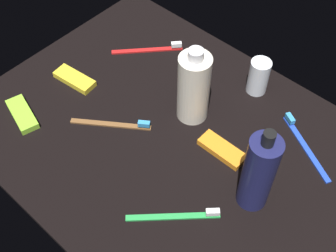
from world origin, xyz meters
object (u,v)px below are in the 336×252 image
(snack_bar_yellow, at_px, (75,79))
(snack_bar_orange, at_px, (222,150))
(lotion_bottle, at_px, (258,173))
(toothbrush_brown, at_px, (116,124))
(toothbrush_blue, at_px, (304,143))
(deodorant_stick, at_px, (259,77))
(toothbrush_green, at_px, (179,215))
(snack_bar_lime, at_px, (22,114))
(toothbrush_red, at_px, (151,49))
(bodywash_bottle, at_px, (195,88))

(snack_bar_yellow, height_order, snack_bar_orange, same)
(lotion_bottle, height_order, toothbrush_brown, lotion_bottle)
(toothbrush_brown, height_order, toothbrush_blue, same)
(toothbrush_brown, bearing_deg, toothbrush_blue, 34.84)
(toothbrush_blue, relative_size, snack_bar_yellow, 1.57)
(deodorant_stick, distance_m, toothbrush_green, 0.38)
(toothbrush_green, relative_size, snack_bar_lime, 1.32)
(toothbrush_blue, height_order, snack_bar_yellow, toothbrush_blue)
(toothbrush_red, xyz_separation_m, snack_bar_orange, (0.33, -0.13, 0.00))
(snack_bar_lime, bearing_deg, toothbrush_blue, 50.57)
(snack_bar_yellow, bearing_deg, toothbrush_green, -20.01)
(toothbrush_blue, xyz_separation_m, snack_bar_orange, (-0.12, -0.13, 0.00))
(toothbrush_red, distance_m, snack_bar_orange, 0.35)
(lotion_bottle, relative_size, toothbrush_brown, 1.37)
(deodorant_stick, xyz_separation_m, toothbrush_green, (0.08, -0.37, -0.04))
(toothbrush_green, distance_m, snack_bar_yellow, 0.43)
(bodywash_bottle, distance_m, toothbrush_green, 0.27)
(toothbrush_red, bearing_deg, snack_bar_lime, -100.50)
(toothbrush_red, height_order, snack_bar_orange, toothbrush_red)
(bodywash_bottle, height_order, toothbrush_blue, bodywash_bottle)
(bodywash_bottle, bearing_deg, snack_bar_lime, -137.06)
(toothbrush_blue, xyz_separation_m, snack_bar_lime, (-0.51, -0.36, 0.00))
(lotion_bottle, distance_m, toothbrush_red, 0.48)
(toothbrush_blue, bearing_deg, toothbrush_red, -179.52)
(toothbrush_brown, bearing_deg, toothbrush_green, -16.25)
(toothbrush_red, relative_size, toothbrush_green, 1.03)
(bodywash_bottle, relative_size, toothbrush_brown, 1.24)
(lotion_bottle, height_order, snack_bar_yellow, lotion_bottle)
(snack_bar_lime, xyz_separation_m, snack_bar_orange, (0.39, 0.22, 0.00))
(toothbrush_brown, distance_m, snack_bar_yellow, 0.17)
(snack_bar_yellow, bearing_deg, toothbrush_brown, -15.83)
(snack_bar_lime, relative_size, snack_bar_orange, 1.00)
(snack_bar_orange, bearing_deg, deodorant_stick, 104.69)
(toothbrush_red, bearing_deg, deodorant_stick, 13.72)
(lotion_bottle, bearing_deg, snack_bar_lime, -160.79)
(toothbrush_red, relative_size, snack_bar_yellow, 1.35)
(lotion_bottle, height_order, bodywash_bottle, lotion_bottle)
(toothbrush_blue, distance_m, snack_bar_yellow, 0.55)
(toothbrush_brown, height_order, snack_bar_lime, toothbrush_brown)
(deodorant_stick, xyz_separation_m, snack_bar_yellow, (-0.34, -0.27, -0.04))
(deodorant_stick, relative_size, toothbrush_red, 0.62)
(toothbrush_blue, distance_m, snack_bar_lime, 0.62)
(toothbrush_blue, xyz_separation_m, toothbrush_green, (-0.09, -0.31, 0.00))
(toothbrush_brown, xyz_separation_m, snack_bar_yellow, (-0.17, 0.03, 0.00))
(snack_bar_yellow, height_order, snack_bar_lime, same)
(deodorant_stick, distance_m, snack_bar_orange, 0.20)
(toothbrush_brown, relative_size, snack_bar_lime, 1.48)
(toothbrush_green, bearing_deg, toothbrush_blue, 74.46)
(bodywash_bottle, relative_size, snack_bar_yellow, 1.83)
(lotion_bottle, bearing_deg, toothbrush_brown, -170.84)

